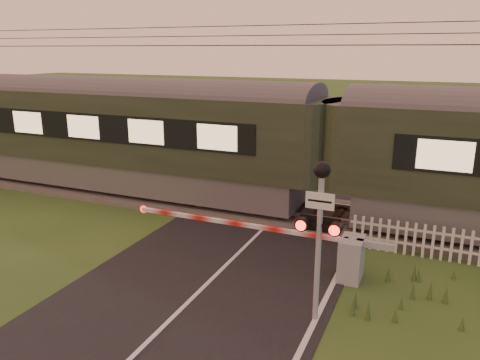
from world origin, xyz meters
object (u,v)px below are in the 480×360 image
at_px(train, 331,150).
at_px(boom_gate, 337,254).
at_px(crossing_signal, 320,214).
at_px(picket_fence, 415,239).

bearing_deg(train, boom_gate, -74.40).
xyz_separation_m(boom_gate, crossing_signal, (0.02, -2.10, 1.71)).
bearing_deg(crossing_signal, train, 100.47).
relative_size(train, boom_gate, 6.25).
distance_m(boom_gate, picket_fence, 2.61).
xyz_separation_m(boom_gate, picket_fence, (1.69, 1.99, -0.12)).
height_order(train, crossing_signal, train).
distance_m(crossing_signal, picket_fence, 4.78).
height_order(boom_gate, crossing_signal, crossing_signal).
xyz_separation_m(train, boom_gate, (1.09, -3.89, -1.72)).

